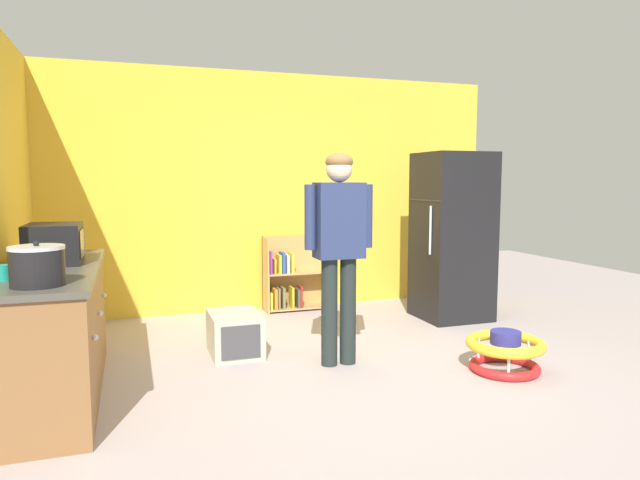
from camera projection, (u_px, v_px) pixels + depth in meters
The scene contains 16 objects.
ground_plane at pixel (356, 368), 4.46m from camera, with size 12.00×12.00×0.00m, color #AD9E9E.
back_wall at pixel (281, 192), 6.52m from camera, with size 5.20×0.06×2.70m, color yellow.
kitchen_counter at pixel (52, 332), 3.85m from camera, with size 0.65×1.98×0.90m.
refrigerator at pixel (452, 236), 6.03m from camera, with size 0.73×0.68×1.78m.
bookshelf at pixel (293, 278), 6.47m from camera, with size 0.80×0.28×0.85m.
standing_person at pixel (339, 238), 4.47m from camera, with size 0.57×0.22×1.70m.
baby_walker at pixel (505, 352), 4.38m from camera, with size 0.60×0.60×0.32m.
pet_carrier at pixel (235, 334), 4.81m from camera, with size 0.42×0.55×0.36m.
microwave at pixel (55, 244), 3.98m from camera, with size 0.37×0.48×0.28m.
crock_pot at pixel (37, 266), 3.12m from camera, with size 0.29×0.29×0.25m.
banana_bunch at pixel (56, 271), 3.47m from camera, with size 0.12×0.16×0.04m.
ketchup_bottle at pixel (32, 242), 4.47m from camera, with size 0.07×0.07×0.25m.
green_cup at pixel (58, 249), 4.42m from camera, with size 0.08×0.08×0.10m, color green.
teal_cup at pixel (4, 273), 3.28m from camera, with size 0.08×0.08×0.10m, color teal.
orange_cup at pixel (67, 246), 4.64m from camera, with size 0.08×0.08×0.10m, color orange.
blue_cup at pixel (24, 266), 3.56m from camera, with size 0.08×0.08×0.10m, color blue.
Camera 1 is at (-1.66, -4.01, 1.48)m, focal length 31.59 mm.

